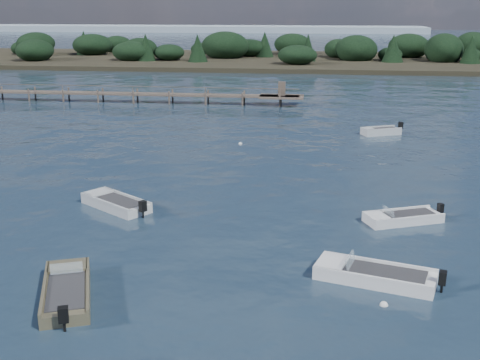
# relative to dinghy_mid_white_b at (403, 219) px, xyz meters

# --- Properties ---
(ground) EXTENTS (400.00, 400.00, 0.00)m
(ground) POSITION_rel_dinghy_mid_white_b_xyz_m (-12.72, 49.38, -0.14)
(ground) COLOR #142230
(ground) RESTS_ON ground
(dinghy_mid_white_b) EXTENTS (4.42, 3.01, 1.10)m
(dinghy_mid_white_b) POSITION_rel_dinghy_mid_white_b_xyz_m (0.00, 0.00, 0.00)
(dinghy_mid_white_b) COLOR silver
(dinghy_mid_white_b) RESTS_ON ground
(dinghy_mid_grey) EXTENTS (4.63, 3.98, 1.23)m
(dinghy_mid_grey) POSITION_rel_dinghy_mid_white_b_xyz_m (-15.95, 0.30, 0.02)
(dinghy_mid_grey) COLOR #A4A9AB
(dinghy_mid_grey) RESTS_ON ground
(dinghy_near_olive) EXTENTS (3.40, 5.25, 1.27)m
(dinghy_near_olive) POSITION_rel_dinghy_mid_white_b_xyz_m (-14.36, -10.48, 0.02)
(dinghy_near_olive) COLOR brown
(dinghy_near_olive) RESTS_ON ground
(tender_far_grey_b) EXTENTS (3.83, 2.60, 1.31)m
(tender_far_grey_b) POSITION_rel_dinghy_mid_white_b_xyz_m (1.01, 22.57, 0.04)
(tender_far_grey_b) COLOR #A4A9AB
(tender_far_grey_b) RESTS_ON ground
(dinghy_mid_white_a) EXTENTS (5.38, 3.13, 1.24)m
(dinghy_mid_white_a) POSITION_rel_dinghy_mid_white_b_xyz_m (-2.12, -7.44, 0.02)
(dinghy_mid_white_a) COLOR silver
(dinghy_mid_white_a) RESTS_ON ground
(buoy_b) EXTENTS (0.32, 0.32, 0.32)m
(buoy_b) POSITION_rel_dinghy_mid_white_b_xyz_m (-1.94, -9.58, -0.14)
(buoy_b) COLOR silver
(buoy_b) RESTS_ON ground
(buoy_e) EXTENTS (0.32, 0.32, 0.32)m
(buoy_e) POSITION_rel_dinghy_mid_white_b_xyz_m (-10.92, 17.29, -0.14)
(buoy_e) COLOR silver
(buoy_e) RESTS_ON ground
(jetty) EXTENTS (64.50, 3.20, 3.40)m
(jetty) POSITION_rel_dinghy_mid_white_b_xyz_m (-34.46, 37.38, 0.84)
(jetty) COLOR brown
(jetty) RESTS_ON ground
(far_headland) EXTENTS (190.00, 40.00, 5.80)m
(far_headland) POSITION_rel_dinghy_mid_white_b_xyz_m (12.28, 89.38, 1.82)
(far_headland) COLOR black
(far_headland) RESTS_ON ground
(distant_haze) EXTENTS (280.00, 20.00, 2.40)m
(distant_haze) POSITION_rel_dinghy_mid_white_b_xyz_m (-102.72, 219.38, -0.14)
(distant_haze) COLOR #8394A3
(distant_haze) RESTS_ON ground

